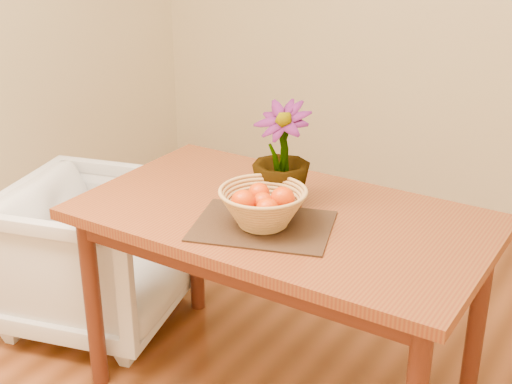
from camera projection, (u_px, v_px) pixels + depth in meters
The scene contains 6 objects.
table at pixel (282, 236), 2.46m from camera, with size 1.40×0.80×0.75m.
placemat at pixel (263, 226), 2.32m from camera, with size 0.44×0.33×0.01m, color #322012.
wicker_basket at pixel (263, 209), 2.30m from camera, with size 0.29×0.29×0.12m.
orange_pile at pixel (263, 201), 2.29m from camera, with size 0.17×0.17×0.08m.
potted_plant at pixel (281, 154), 2.44m from camera, with size 0.20×0.20×0.36m, color #154213.
armchair at pixel (95, 248), 3.04m from camera, with size 0.69×0.64×0.71m, color gray.
Camera 1 is at (1.09, -1.62, 1.77)m, focal length 50.00 mm.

